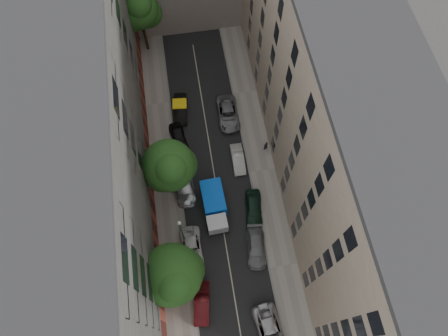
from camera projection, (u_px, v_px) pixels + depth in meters
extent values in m
plane|color=#4C4C49|center=(215.00, 178.00, 45.52)|extent=(120.00, 120.00, 0.00)
cube|color=black|center=(215.00, 178.00, 45.51)|extent=(8.00, 44.00, 0.02)
cube|color=gray|center=(167.00, 184.00, 45.08)|extent=(3.00, 44.00, 0.15)
cube|color=gray|center=(262.00, 170.00, 45.82)|extent=(3.00, 44.00, 0.15)
cube|color=#494644|center=(91.00, 151.00, 35.71)|extent=(8.00, 44.00, 20.00)
cube|color=tan|center=(329.00, 118.00, 37.19)|extent=(8.00, 44.00, 20.00)
cube|color=black|center=(215.00, 209.00, 43.31)|extent=(2.40, 5.65, 0.31)
cube|color=#A3A5A8|center=(217.00, 224.00, 41.66)|extent=(2.13, 1.74, 1.75)
cube|color=#0D63FB|center=(213.00, 198.00, 42.72)|extent=(2.42, 3.80, 1.86)
cylinder|color=black|center=(208.00, 228.00, 42.55)|extent=(0.29, 0.87, 0.87)
cylinder|color=black|center=(226.00, 226.00, 42.69)|extent=(0.29, 0.87, 0.87)
cylinder|color=black|center=(204.00, 197.00, 44.06)|extent=(0.29, 0.87, 0.87)
cylinder|color=black|center=(221.00, 194.00, 44.19)|extent=(0.29, 0.87, 0.87)
imported|color=#4E0F13|center=(202.00, 303.00, 39.09)|extent=(2.10, 4.42, 1.40)
imported|color=silver|center=(192.00, 248.00, 41.44)|extent=(2.17, 4.67, 1.29)
imported|color=silver|center=(185.00, 185.00, 44.32)|extent=(2.18, 5.17, 1.49)
imported|color=black|center=(179.00, 138.00, 46.90)|extent=(2.29, 4.34, 1.41)
imported|color=black|center=(180.00, 109.00, 48.59)|extent=(1.94, 4.48, 1.43)
imported|color=#B1B1B6|center=(270.00, 332.00, 37.97)|extent=(3.01, 5.47, 1.45)
imported|color=slate|center=(256.00, 247.00, 41.45)|extent=(2.40, 4.85, 1.36)
imported|color=black|center=(254.00, 208.00, 43.17)|extent=(2.34, 4.59, 1.50)
imported|color=silver|center=(238.00, 159.00, 45.81)|extent=(1.39, 3.88, 1.27)
imported|color=slate|center=(228.00, 114.00, 48.29)|extent=(2.55, 5.33, 1.46)
cylinder|color=#382619|center=(177.00, 282.00, 39.20)|extent=(0.36, 0.36, 2.63)
cylinder|color=#382619|center=(174.00, 278.00, 37.15)|extent=(0.24, 0.24, 1.88)
sphere|color=#1B4918|center=(172.00, 275.00, 35.48)|extent=(5.66, 5.66, 5.66)
sphere|color=#1B4918|center=(182.00, 270.00, 36.53)|extent=(4.25, 4.25, 4.25)
sphere|color=#1B4918|center=(165.00, 283.00, 35.70)|extent=(3.96, 3.96, 3.96)
sphere|color=#1B4918|center=(173.00, 282.00, 34.28)|extent=(3.68, 3.68, 3.68)
cylinder|color=#382619|center=(174.00, 183.00, 43.49)|extent=(0.36, 0.36, 2.89)
cylinder|color=#382619|center=(171.00, 174.00, 41.25)|extent=(0.24, 0.24, 2.07)
sphere|color=#1B4918|center=(168.00, 166.00, 39.41)|extent=(5.36, 5.36, 5.36)
sphere|color=#1B4918|center=(178.00, 165.00, 40.54)|extent=(4.02, 4.02, 4.02)
sphere|color=#1B4918|center=(163.00, 174.00, 39.68)|extent=(3.75, 3.75, 3.75)
sphere|color=#1B4918|center=(170.00, 168.00, 38.11)|extent=(3.48, 3.48, 3.48)
cylinder|color=#382619|center=(146.00, 40.00, 51.82)|extent=(0.36, 0.36, 3.27)
cylinder|color=#382619|center=(142.00, 24.00, 49.28)|extent=(0.24, 0.24, 2.34)
sphere|color=#1B4918|center=(138.00, 9.00, 47.21)|extent=(4.80, 4.80, 4.80)
sphere|color=#1B4918|center=(147.00, 13.00, 48.45)|extent=(3.60, 3.60, 3.60)
sphere|color=#1B4918|center=(134.00, 17.00, 47.55)|extent=(3.36, 3.36, 3.36)
sphere|color=#1B4918|center=(139.00, 6.00, 45.79)|extent=(3.12, 3.12, 3.12)
cylinder|color=#1A5D3B|center=(182.00, 233.00, 39.43)|extent=(0.14, 0.14, 6.26)
sphere|color=silver|center=(179.00, 223.00, 36.50)|extent=(0.36, 0.36, 0.36)
imported|color=black|center=(266.00, 146.00, 46.18)|extent=(0.67, 0.56, 1.58)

